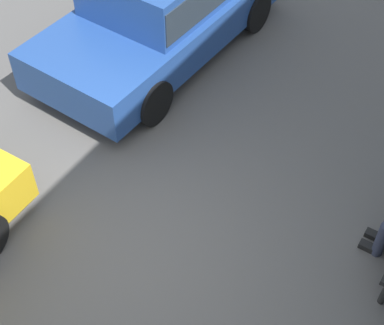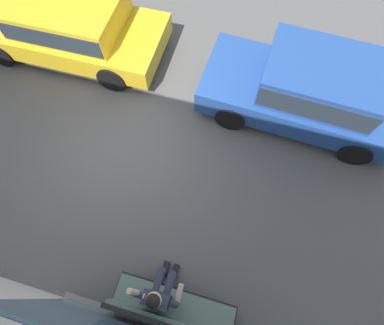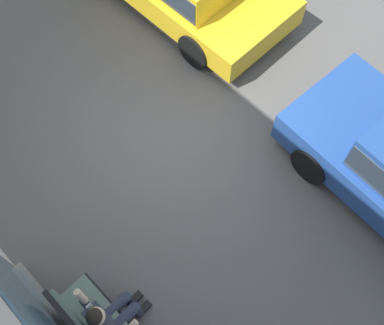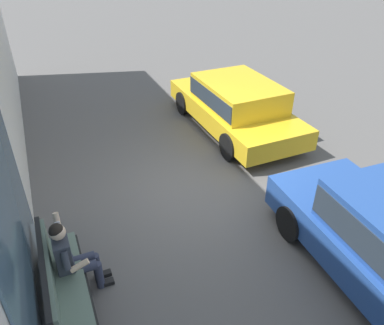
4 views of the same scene
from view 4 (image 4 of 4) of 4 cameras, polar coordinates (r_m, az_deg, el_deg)
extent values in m
plane|color=#565451|center=(7.93, 0.48, -3.90)|extent=(60.00, 60.00, 0.00)
cube|color=slate|center=(5.11, -24.55, -10.51)|extent=(3.40, 0.03, 2.50)
cube|color=gray|center=(6.00, -21.39, -19.48)|extent=(3.60, 0.12, 0.10)
cylinder|color=black|center=(6.60, -20.79, -13.35)|extent=(0.07, 0.07, 0.38)
cylinder|color=black|center=(6.58, -17.39, -12.63)|extent=(0.07, 0.07, 0.38)
cube|color=black|center=(5.81, -18.36, -17.38)|extent=(1.94, 0.55, 0.06)
cube|color=slate|center=(5.75, -18.50, -16.86)|extent=(1.88, 0.49, 0.10)
cube|color=black|center=(5.60, -21.35, -15.83)|extent=(1.94, 0.07, 0.55)
cube|color=slate|center=(5.59, -20.73, -15.70)|extent=(1.88, 0.06, 0.47)
cylinder|color=#2D3347|center=(5.98, -16.63, -14.00)|extent=(0.15, 0.42, 0.15)
cylinder|color=#2D3347|center=(6.16, -14.30, -15.13)|extent=(0.12, 0.12, 0.49)
cube|color=black|center=(6.32, -13.30, -16.25)|extent=(0.10, 0.24, 0.07)
cylinder|color=#2D3347|center=(5.86, -16.34, -15.20)|extent=(0.15, 0.42, 0.15)
cylinder|color=#2D3347|center=(6.04, -13.95, -16.32)|extent=(0.12, 0.12, 0.49)
cube|color=black|center=(6.20, -12.94, -17.43)|extent=(0.10, 0.24, 0.07)
cube|color=#2D3347|center=(5.92, -18.54, -15.04)|extent=(0.34, 0.24, 0.14)
cube|color=#333842|center=(5.73, -19.03, -13.12)|extent=(0.38, 0.22, 0.56)
sphere|color=beige|center=(5.45, -19.81, -9.99)|extent=(0.22, 0.22, 0.22)
sphere|color=black|center=(5.43, -19.98, -9.73)|extent=(0.20, 0.20, 0.20)
cylinder|color=#333842|center=(5.48, -18.71, -13.95)|extent=(0.20, 0.10, 0.28)
cylinder|color=beige|center=(5.52, -16.74, -14.81)|extent=(0.08, 0.27, 0.17)
cylinder|color=#333842|center=(5.79, -19.64, -10.25)|extent=(0.25, 0.10, 0.22)
cylinder|color=beige|center=(5.72, -19.87, -8.35)|extent=(0.16, 0.08, 0.25)
cube|color=silver|center=(5.56, -19.75, -9.11)|extent=(0.02, 0.07, 0.15)
cylinder|color=black|center=(6.80, 14.71, -8.95)|extent=(0.64, 0.21, 0.63)
cylinder|color=black|center=(7.77, 25.19, -5.47)|extent=(0.64, 0.21, 0.63)
cube|color=gold|center=(10.19, 6.39, 7.85)|extent=(4.50, 1.94, 0.50)
cube|color=gold|center=(9.83, 7.11, 10.39)|extent=(2.35, 1.69, 0.61)
cube|color=#28333D|center=(9.83, 7.11, 10.39)|extent=(2.30, 1.73, 0.43)
cylinder|color=black|center=(11.02, -1.42, 9.03)|extent=(0.66, 0.19, 0.66)
cylinder|color=black|center=(11.78, 6.87, 10.39)|extent=(0.66, 0.19, 0.66)
cylinder|color=black|center=(8.78, 5.63, 2.43)|extent=(0.66, 0.19, 0.66)
cylinder|color=black|center=(9.72, 15.06, 4.52)|extent=(0.66, 0.19, 0.66)
camera|label=1|loc=(8.45, -28.65, 34.39)|focal=55.00mm
camera|label=2|loc=(3.80, -31.96, 43.40)|focal=28.00mm
camera|label=3|loc=(3.52, -47.52, 64.73)|focal=45.00mm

